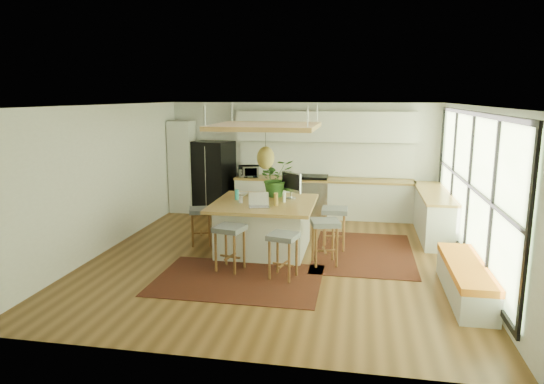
% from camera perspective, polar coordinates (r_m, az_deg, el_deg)
% --- Properties ---
extents(floor, '(7.00, 7.00, 0.00)m').
position_cam_1_polar(floor, '(8.82, 0.70, -7.70)').
color(floor, '#503316').
rests_on(floor, ground).
extents(ceiling, '(7.00, 7.00, 0.00)m').
position_cam_1_polar(ceiling, '(8.34, 0.75, 10.12)').
color(ceiling, white).
rests_on(ceiling, ground).
extents(wall_back, '(6.50, 0.00, 6.50)m').
position_cam_1_polar(wall_back, '(11.90, 3.55, 3.92)').
color(wall_back, silver).
rests_on(wall_back, ground).
extents(wall_front, '(6.50, 0.00, 6.50)m').
position_cam_1_polar(wall_front, '(5.15, -5.85, -5.89)').
color(wall_front, silver).
rests_on(wall_front, ground).
extents(wall_left, '(0.00, 7.00, 7.00)m').
position_cam_1_polar(wall_left, '(9.57, -18.86, 1.53)').
color(wall_left, silver).
rests_on(wall_left, ground).
extents(wall_right, '(0.00, 7.00, 7.00)m').
position_cam_1_polar(wall_right, '(8.57, 22.69, 0.19)').
color(wall_right, silver).
rests_on(wall_right, ground).
extents(window_wall, '(0.10, 6.20, 2.60)m').
position_cam_1_polar(window_wall, '(8.55, 22.52, 0.53)').
color(window_wall, black).
rests_on(window_wall, wall_right).
extents(pantry, '(0.55, 0.60, 2.25)m').
position_cam_1_polar(pantry, '(12.33, -10.41, 2.95)').
color(pantry, beige).
rests_on(pantry, floor).
extents(back_counter_base, '(4.20, 0.60, 0.88)m').
position_cam_1_polar(back_counter_base, '(11.69, 5.99, -0.78)').
color(back_counter_base, beige).
rests_on(back_counter_base, floor).
extents(back_counter_top, '(4.24, 0.64, 0.05)m').
position_cam_1_polar(back_counter_top, '(11.60, 6.03, 1.44)').
color(back_counter_top, olive).
rests_on(back_counter_top, back_counter_base).
extents(backsplash, '(4.20, 0.02, 0.80)m').
position_cam_1_polar(backsplash, '(11.83, 6.19, 3.83)').
color(backsplash, white).
rests_on(backsplash, wall_back).
extents(upper_cabinets, '(4.20, 0.34, 0.70)m').
position_cam_1_polar(upper_cabinets, '(11.60, 6.22, 7.65)').
color(upper_cabinets, beige).
rests_on(upper_cabinets, wall_back).
extents(range, '(0.76, 0.62, 1.00)m').
position_cam_1_polar(range, '(11.70, 4.77, -0.45)').
color(range, '#A5A5AA').
rests_on(range, floor).
extents(right_counter_base, '(0.60, 2.50, 0.88)m').
position_cam_1_polar(right_counter_base, '(10.62, 18.40, -2.53)').
color(right_counter_base, beige).
rests_on(right_counter_base, floor).
extents(right_counter_top, '(0.64, 2.54, 0.05)m').
position_cam_1_polar(right_counter_top, '(10.52, 18.55, -0.10)').
color(right_counter_top, olive).
rests_on(right_counter_top, right_counter_base).
extents(window_bench, '(0.52, 2.00, 0.50)m').
position_cam_1_polar(window_bench, '(7.65, 21.72, -9.55)').
color(window_bench, beige).
rests_on(window_bench, floor).
extents(ceiling_panel, '(1.86, 1.86, 0.80)m').
position_cam_1_polar(ceiling_panel, '(8.83, -0.76, 5.96)').
color(ceiling_panel, olive).
rests_on(ceiling_panel, ceiling).
extents(rug_near, '(2.60, 1.80, 0.01)m').
position_cam_1_polar(rug_near, '(7.82, -4.01, -10.22)').
color(rug_near, black).
rests_on(rug_near, floor).
extents(rug_right, '(1.80, 2.60, 0.01)m').
position_cam_1_polar(rug_right, '(9.23, 10.64, -6.99)').
color(rug_right, black).
rests_on(rug_right, floor).
extents(fridge, '(1.04, 0.91, 1.77)m').
position_cam_1_polar(fridge, '(12.12, -6.82, 1.96)').
color(fridge, black).
rests_on(fridge, floor).
extents(island, '(1.85, 1.85, 0.93)m').
position_cam_1_polar(island, '(9.11, -0.91, -4.03)').
color(island, olive).
rests_on(island, floor).
extents(stool_near_left, '(0.54, 0.54, 0.76)m').
position_cam_1_polar(stool_near_left, '(8.13, -4.94, -6.76)').
color(stool_near_left, '#52565A').
rests_on(stool_near_left, floor).
extents(stool_near_right, '(0.52, 0.52, 0.73)m').
position_cam_1_polar(stool_near_right, '(7.77, 1.32, -7.60)').
color(stool_near_right, '#52565A').
rests_on(stool_near_right, floor).
extents(stool_right_front, '(0.56, 0.56, 0.78)m').
position_cam_1_polar(stool_right_front, '(8.43, 6.18, -6.12)').
color(stool_right_front, '#52565A').
rests_on(stool_right_front, floor).
extents(stool_right_back, '(0.48, 0.48, 0.80)m').
position_cam_1_polar(stool_right_back, '(9.28, 7.30, -4.53)').
color(stool_right_back, '#52565A').
rests_on(stool_right_back, floor).
extents(stool_left_side, '(0.54, 0.54, 0.72)m').
position_cam_1_polar(stool_left_side, '(9.59, -8.32, -4.03)').
color(stool_left_side, '#52565A').
rests_on(stool_left_side, floor).
extents(laptop, '(0.45, 0.46, 0.27)m').
position_cam_1_polar(laptop, '(8.53, -1.52, -1.03)').
color(laptop, '#A5A5AA').
rests_on(laptop, island).
extents(monitor, '(0.54, 0.52, 0.51)m').
position_cam_1_polar(monitor, '(9.25, 2.26, 0.82)').
color(monitor, '#A5A5AA').
rests_on(monitor, island).
extents(microwave, '(0.54, 0.37, 0.33)m').
position_cam_1_polar(microwave, '(11.78, -2.74, 2.59)').
color(microwave, '#A5A5AA').
rests_on(microwave, back_counter_top).
extents(island_plant, '(0.94, 0.96, 0.56)m').
position_cam_1_polar(island_plant, '(9.45, 0.44, 1.17)').
color(island_plant, '#1E4C19').
rests_on(island_plant, island).
extents(island_bowl, '(0.23, 0.23, 0.06)m').
position_cam_1_polar(island_bowl, '(9.56, -3.53, -0.27)').
color(island_bowl, white).
rests_on(island_bowl, island).
extents(island_bottle_0, '(0.07, 0.07, 0.19)m').
position_cam_1_polar(island_bottle_0, '(9.19, -4.16, -0.32)').
color(island_bottle_0, '#30BBC1').
rests_on(island_bottle_0, island).
extents(island_bottle_1, '(0.07, 0.07, 0.19)m').
position_cam_1_polar(island_bottle_1, '(8.92, -3.63, -0.67)').
color(island_bottle_1, silver).
rests_on(island_bottle_1, island).
extents(island_bottle_2, '(0.07, 0.07, 0.19)m').
position_cam_1_polar(island_bottle_2, '(8.64, 0.32, -1.04)').
color(island_bottle_2, olive).
rests_on(island_bottle_2, island).
extents(island_bottle_3, '(0.07, 0.07, 0.19)m').
position_cam_1_polar(island_bottle_3, '(8.96, 1.34, -0.59)').
color(island_bottle_3, white).
rests_on(island_bottle_3, island).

